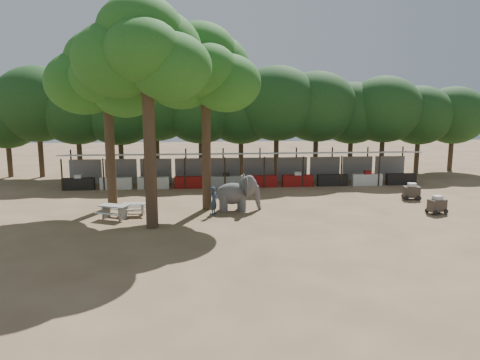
{
  "coord_description": "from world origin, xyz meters",
  "views": [
    {
      "loc": [
        -3.32,
        -22.69,
        7.0
      ],
      "look_at": [
        -1.0,
        5.0,
        2.0
      ],
      "focal_mm": 35.0,
      "sensor_mm": 36.0,
      "label": 1
    }
  ],
  "objects": [
    {
      "name": "picnic_table_far",
      "position": [
        -7.32,
        4.85,
        0.46
      ],
      "size": [
        1.42,
        1.28,
        0.71
      ],
      "rotation": [
        0.0,
        0.0,
        -0.0
      ],
      "color": "gray",
      "rests_on": "ground"
    },
    {
      "name": "cart_front",
      "position": [
        10.81,
        3.66,
        0.54
      ],
      "size": [
        1.29,
        1.04,
        1.1
      ],
      "rotation": [
        0.0,
        0.0,
        0.3
      ],
      "color": "#332B24",
      "rests_on": "ground"
    },
    {
      "name": "vendor_stalls",
      "position": [
        -0.0,
        13.84,
        1.18
      ],
      "size": [
        28.0,
        2.99,
        2.8
      ],
      "color": "#94969B",
      "rests_on": "ground"
    },
    {
      "name": "yard_tree_left",
      "position": [
        -9.13,
        7.19,
        8.2
      ],
      "size": [
        7.1,
        6.9,
        11.02
      ],
      "color": "#332316",
      "rests_on": "ground"
    },
    {
      "name": "cart_back",
      "position": [
        11.03,
        7.61,
        0.56
      ],
      "size": [
        1.27,
        0.94,
        1.14
      ],
      "rotation": [
        0.0,
        0.0,
        -0.16
      ],
      "color": "#332B24",
      "rests_on": "ground"
    },
    {
      "name": "ground",
      "position": [
        0.0,
        0.0,
        0.0
      ],
      "size": [
        100.0,
        100.0,
        0.0
      ],
      "primitive_type": "plane",
      "color": "brown",
      "rests_on": "ground"
    },
    {
      "name": "backdrop_trees",
      "position": [
        0.0,
        19.0,
        5.51
      ],
      "size": [
        46.46,
        5.95,
        8.33
      ],
      "color": "#332316",
      "rests_on": "ground"
    },
    {
      "name": "handler",
      "position": [
        -2.6,
        4.52,
        0.85
      ],
      "size": [
        0.62,
        0.72,
        1.7
      ],
      "primitive_type": "imported",
      "rotation": [
        0.0,
        0.0,
        1.16
      ],
      "color": "#26384C",
      "rests_on": "ground"
    },
    {
      "name": "picnic_table_near",
      "position": [
        -8.36,
        3.97,
        0.54
      ],
      "size": [
        2.12,
        2.04,
        0.83
      ],
      "rotation": [
        0.0,
        0.0,
        -0.43
      ],
      "color": "gray",
      "rests_on": "ground"
    },
    {
      "name": "yard_tree_back",
      "position": [
        -3.13,
        6.19,
        8.54
      ],
      "size": [
        7.1,
        6.9,
        11.36
      ],
      "color": "#332316",
      "rests_on": "ground"
    },
    {
      "name": "yard_tree_center",
      "position": [
        -6.13,
        2.19,
        9.21
      ],
      "size": [
        7.1,
        6.9,
        12.04
      ],
      "color": "#332316",
      "rests_on": "ground"
    },
    {
      "name": "elephant",
      "position": [
        -1.09,
        5.49,
        1.1
      ],
      "size": [
        2.88,
        2.21,
        2.2
      ],
      "rotation": [
        0.0,
        0.0,
        0.04
      ],
      "color": "#494747",
      "rests_on": "ground"
    }
  ]
}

